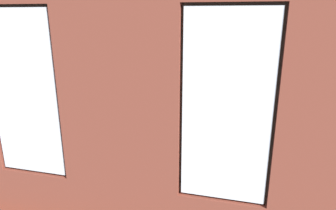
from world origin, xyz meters
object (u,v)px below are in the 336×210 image
(couch_by_window, at_px, (101,176))
(potted_plant_mid_room_small, at_px, (213,112))
(coffee_table, at_px, (170,131))
(table_plant_small, at_px, (170,124))
(potted_plant_between_couches, at_px, (198,176))
(couch_left, at_px, (316,150))
(media_console, at_px, (59,115))
(remote_silver, at_px, (192,127))
(tv_flatscreen, at_px, (56,87))
(potted_plant_foreground_right, at_px, (98,85))
(papasan_chair, at_px, (167,99))
(potted_plant_corner_near_left, at_px, (305,101))
(candle_jar, at_px, (147,126))
(cup_ceramic, at_px, (174,129))

(couch_by_window, bearing_deg, potted_plant_mid_room_small, -114.09)
(coffee_table, bearing_deg, couch_by_window, 71.96)
(table_plant_small, relative_size, potted_plant_mid_room_small, 0.26)
(table_plant_small, height_order, potted_plant_between_couches, potted_plant_between_couches)
(couch_left, height_order, media_console, couch_left)
(potted_plant_mid_room_small, bearing_deg, remote_silver, 71.57)
(couch_by_window, height_order, tv_flatscreen, tv_flatscreen)
(couch_by_window, xyz_separation_m, potted_plant_foreground_right, (1.96, -3.76, 0.37))
(couch_left, height_order, papasan_chair, couch_left)
(table_plant_small, distance_m, potted_plant_mid_room_small, 1.31)
(couch_by_window, distance_m, couch_left, 3.58)
(couch_left, distance_m, potted_plant_between_couches, 2.41)
(couch_left, bearing_deg, tv_flatscreen, -99.41)
(couch_by_window, bearing_deg, couch_left, -151.89)
(remote_silver, distance_m, potted_plant_corner_near_left, 3.00)
(couch_by_window, bearing_deg, media_console, -46.21)
(papasan_chair, height_order, potted_plant_corner_near_left, potted_plant_corner_near_left)
(couch_left, height_order, tv_flatscreen, tv_flatscreen)
(media_console, distance_m, potted_plant_between_couches, 4.32)
(couch_left, bearing_deg, candle_jar, -91.40)
(media_console, height_order, potted_plant_corner_near_left, potted_plant_corner_near_left)
(table_plant_small, bearing_deg, couch_by_window, 71.96)
(potted_plant_corner_near_left, xyz_separation_m, potted_plant_between_couches, (1.92, 3.75, -0.12))
(papasan_chair, bearing_deg, coffee_table, 106.00)
(table_plant_small, xyz_separation_m, potted_plant_corner_near_left, (-2.73, -2.03, 0.08))
(remote_silver, height_order, media_console, media_console)
(coffee_table, distance_m, remote_silver, 0.43)
(cup_ceramic, height_order, tv_flatscreen, tv_flatscreen)
(table_plant_small, bearing_deg, couch_left, 178.10)
(couch_left, relative_size, media_console, 1.77)
(couch_left, bearing_deg, potted_plant_between_couches, -49.55)
(tv_flatscreen, bearing_deg, potted_plant_foreground_right, -102.03)
(coffee_table, height_order, candle_jar, candle_jar)
(cup_ceramic, relative_size, potted_plant_corner_near_left, 0.06)
(candle_jar, relative_size, remote_silver, 0.68)
(couch_by_window, distance_m, table_plant_small, 1.87)
(table_plant_small, bearing_deg, remote_silver, -158.49)
(remote_silver, distance_m, potted_plant_foreground_right, 3.47)
(coffee_table, xyz_separation_m, potted_plant_foreground_right, (2.54, -1.99, 0.31))
(coffee_table, distance_m, potted_plant_between_couches, 1.90)
(papasan_chair, relative_size, potted_plant_between_couches, 1.50)
(cup_ceramic, height_order, remote_silver, cup_ceramic)
(couch_by_window, relative_size, coffee_table, 1.31)
(table_plant_small, height_order, remote_silver, table_plant_small)
(couch_left, xyz_separation_m, papasan_chair, (3.16, -2.12, 0.13))
(cup_ceramic, height_order, potted_plant_foreground_right, potted_plant_foreground_right)
(remote_silver, relative_size, potted_plant_mid_room_small, 0.24)
(coffee_table, height_order, potted_plant_between_couches, potted_plant_between_couches)
(cup_ceramic, xyz_separation_m, tv_flatscreen, (2.94, -0.72, 0.48))
(couch_left, relative_size, papasan_chair, 1.78)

